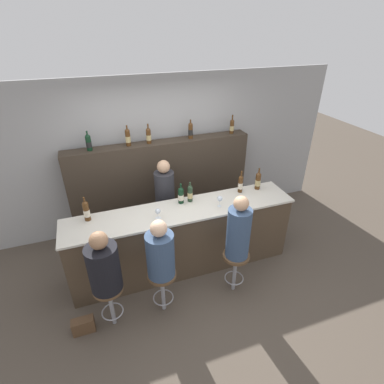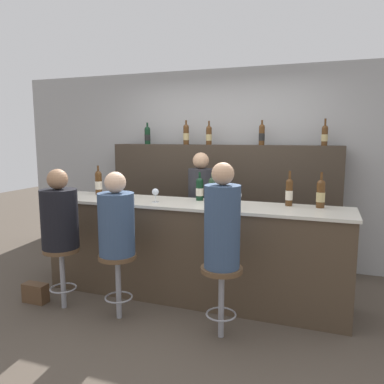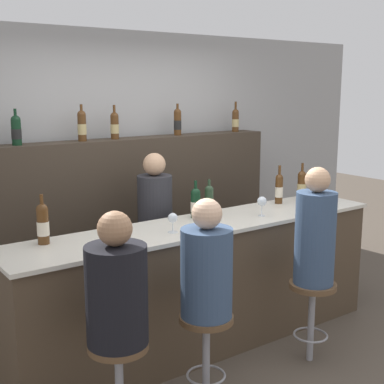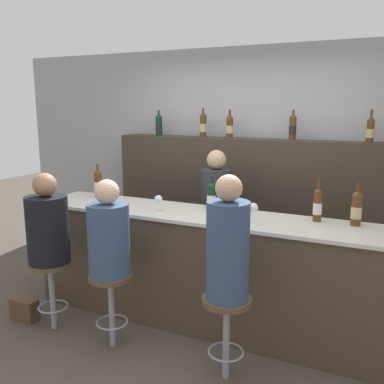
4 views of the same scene
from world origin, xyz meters
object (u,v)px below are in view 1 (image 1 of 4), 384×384
Objects in this scene: wine_bottle_counter_4 at (258,181)px; bar_stool_middle at (162,282)px; wine_glass_1 at (220,199)px; wine_bottle_backbar_2 at (149,135)px; bar_stool_left at (109,295)px; wine_bottle_backbar_4 at (232,126)px; guest_seated_left at (104,266)px; bar_stool_right at (235,263)px; handbag at (83,326)px; wine_bottle_counter_0 at (86,211)px; wine_bottle_backbar_0 at (89,142)px; wine_glass_0 at (158,212)px; wine_bottle_backbar_3 at (191,130)px; wine_bottle_counter_3 at (241,184)px; wine_bottle_backbar_1 at (128,137)px; wine_bottle_counter_1 at (181,195)px; guest_seated_middle at (160,253)px; guest_seated_right at (239,231)px; bartender at (166,208)px; wine_bottle_counter_2 at (190,193)px.

wine_bottle_counter_4 is 0.55× the size of bar_stool_middle.
wine_bottle_counter_4 is 2.12× the size of wine_glass_1.
wine_bottle_backbar_2 is 0.49× the size of bar_stool_left.
wine_bottle_backbar_4 reaches higher than guest_seated_left.
handbag is at bearing 180.00° from bar_stool_right.
wine_bottle_counter_0 is 1.55m from wine_bottle_backbar_2.
wine_bottle_backbar_0 is 0.47× the size of bar_stool_right.
wine_glass_0 is 1.15m from bar_stool_left.
wine_bottle_counter_0 is 2.50m from wine_bottle_counter_4.
wine_bottle_backbar_3 is 3.16m from handbag.
wine_bottle_backbar_0 is 2.09m from wine_glass_1.
wine_bottle_counter_3 reaches higher than bar_stool_right.
bar_stool_left is at bearing -109.21° from wine_bottle_backbar_1.
wine_bottle_backbar_0 reaches higher than wine_bottle_counter_3.
wine_bottle_counter_1 is 1.20m from bar_stool_middle.
wine_bottle_counter_0 is 1.31× the size of handbag.
wine_bottle_counter_1 is 0.40× the size of guest_seated_middle.
wine_bottle_counter_4 is 2.62m from bar_stool_left.
bartender is (-0.61, 1.26, -0.31)m from guest_seated_right.
wine_bottle_counter_1 is 0.93m from wine_bottle_counter_3.
bar_stool_middle is at bearing -107.31° from bartender.
wine_bottle_backbar_4 is at bearing 41.85° from wine_bottle_counter_2.
guest_seated_left is (0.00, 0.00, 0.47)m from bar_stool_left.
wine_bottle_counter_2 is 1.26m from bar_stool_middle.
wine_bottle_counter_1 is 0.48m from wine_glass_0.
wine_bottle_backbar_0 is 2.33m from wine_bottle_backbar_4.
bartender reaches higher than wine_glass_1.
bartender is (0.39, 1.26, -0.25)m from guest_seated_middle.
bartender is (-0.61, -0.56, -1.03)m from wine_bottle_backbar_3.
wine_bottle_backbar_1 is 0.41× the size of guest_seated_left.
wine_bottle_counter_0 reaches higher than handbag.
wine_glass_1 is (0.87, -0.00, 0.02)m from wine_glass_0.
wine_glass_0 is 0.10× the size of bartender.
wine_bottle_backbar_1 is 0.51× the size of bar_stool_right.
wine_bottle_backbar_0 reaches higher than wine_glass_1.
wine_bottle_backbar_0 reaches higher than guest_seated_right.
wine_bottle_backbar_3 reaches higher than bar_stool_left.
guest_seated_right is at bearing 0.00° from bar_stool_middle.
guest_seated_right is (-0.75, -0.84, -0.16)m from wine_bottle_counter_4.
bar_stool_middle is at bearing -89.91° from wine_bottle_backbar_1.
guest_seated_left reaches higher than wine_bottle_counter_1.
wine_bottle_backbar_3 is 2.21m from bar_stool_right.
wine_bottle_backbar_3 reaches higher than bar_stool_middle.
wine_bottle_counter_0 is 1.30m from bartender.
guest_seated_middle is (0.74, -0.84, -0.22)m from wine_bottle_counter_0.
wine_bottle_backbar_4 reaches higher than wine_bottle_counter_3.
wine_glass_0 is at bearing -84.17° from wine_bottle_backbar_1.
guest_seated_middle is at bearing -102.21° from wine_glass_0.
wine_bottle_counter_1 is at bearing -61.80° from wine_bottle_backbar_1.
wine_bottle_counter_4 is at bearing 19.57° from wine_glass_1.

